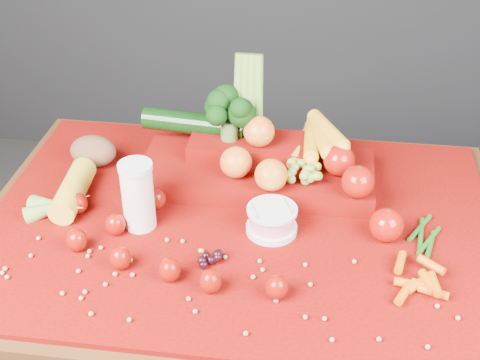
# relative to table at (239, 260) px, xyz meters

# --- Properties ---
(table) EXTENTS (1.10, 0.80, 0.75)m
(table) POSITION_rel_table_xyz_m (0.00, 0.00, 0.00)
(table) COLOR #3C260D
(table) RESTS_ON ground
(red_cloth) EXTENTS (1.05, 0.75, 0.01)m
(red_cloth) POSITION_rel_table_xyz_m (0.00, 0.00, 0.10)
(red_cloth) COLOR #720A03
(red_cloth) RESTS_ON table
(milk_glass) EXTENTS (0.07, 0.07, 0.15)m
(milk_glass) POSITION_rel_table_xyz_m (-0.20, -0.04, 0.19)
(milk_glass) COLOR silver
(milk_glass) RESTS_ON red_cloth
(yogurt_bowl) EXTENTS (0.10, 0.10, 0.06)m
(yogurt_bowl) POSITION_rel_table_xyz_m (0.07, -0.03, 0.14)
(yogurt_bowl) COLOR silver
(yogurt_bowl) RESTS_ON red_cloth
(strawberry_scatter) EXTENTS (0.48, 0.28, 0.05)m
(strawberry_scatter) POSITION_rel_table_xyz_m (-0.16, -0.13, 0.13)
(strawberry_scatter) COLOR #8D0603
(strawberry_scatter) RESTS_ON red_cloth
(dark_grape_cluster) EXTENTS (0.06, 0.05, 0.03)m
(dark_grape_cluster) POSITION_rel_table_xyz_m (-0.03, -0.14, 0.12)
(dark_grape_cluster) COLOR black
(dark_grape_cluster) RESTS_ON red_cloth
(soybean_scatter) EXTENTS (0.84, 0.24, 0.01)m
(soybean_scatter) POSITION_rel_table_xyz_m (0.00, -0.20, 0.11)
(soybean_scatter) COLOR #B37E4D
(soybean_scatter) RESTS_ON red_cloth
(corn_ear) EXTENTS (0.19, 0.24, 0.06)m
(corn_ear) POSITION_rel_table_xyz_m (-0.38, -0.01, 0.13)
(corn_ear) COLOR yellow
(corn_ear) RESTS_ON red_cloth
(potato) EXTENTS (0.11, 0.08, 0.07)m
(potato) POSITION_rel_table_xyz_m (-0.37, 0.17, 0.14)
(potato) COLOR brown
(potato) RESTS_ON red_cloth
(baby_carrot_pile) EXTENTS (0.18, 0.17, 0.03)m
(baby_carrot_pile) POSITION_rel_table_xyz_m (0.36, -0.15, 0.12)
(baby_carrot_pile) COLOR #CB5B07
(baby_carrot_pile) RESTS_ON red_cloth
(green_bean_pile) EXTENTS (0.14, 0.12, 0.01)m
(green_bean_pile) POSITION_rel_table_xyz_m (0.38, -0.01, 0.11)
(green_bean_pile) COLOR #185413
(green_bean_pile) RESTS_ON red_cloth
(produce_mound) EXTENTS (0.60, 0.36, 0.27)m
(produce_mound) POSITION_rel_table_xyz_m (0.03, 0.16, 0.16)
(produce_mound) COLOR #720A03
(produce_mound) RESTS_ON red_cloth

